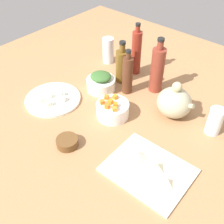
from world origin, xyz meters
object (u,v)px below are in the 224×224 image
object	(u,v)px
bowl_carrots	(113,110)
drinking_glass_0	(108,50)
plate_tofu	(53,99)
bottle_1	(122,65)
bowl_greens	(101,84)
teapot	(174,102)
bowl_small_side	(67,142)
bottle_2	(157,69)
cutting_board	(148,170)
bottle_3	(136,52)
drinking_glass_1	(215,121)
bottle_0	(128,75)

from	to	relation	value
bowl_carrots	drinking_glass_0	world-z (taller)	drinking_glass_0
plate_tofu	drinking_glass_0	distance (cm)	43.06
bottle_1	bowl_greens	bearing A→B (deg)	-102.56
teapot	bottle_1	xyz separation A→B (cm)	(-33.13, 5.50, 2.08)
bowl_small_side	bottle_2	distance (cm)	53.36
cutting_board	bowl_carrots	xyz separation A→B (cm)	(-28.81, 13.98, 2.74)
plate_tofu	bowl_small_side	bearing A→B (deg)	-28.91
bottle_3	drinking_glass_0	size ratio (longest dim) A/B	1.91
plate_tofu	bottle_1	xyz separation A→B (cm)	(13.69, 33.29, 8.17)
drinking_glass_1	plate_tofu	bearing A→B (deg)	-155.80
bowl_carrots	bowl_small_side	distance (cm)	24.51
bowl_carrots	bottle_2	distance (cm)	29.19
cutting_board	drinking_glass_0	size ratio (longest dim) A/B	2.06
cutting_board	bowl_small_side	bearing A→B (deg)	-161.28
bottle_0	bottle_1	bearing A→B (deg)	144.81
teapot	bottle_0	xyz separation A→B (cm)	(-25.23, -0.07, 2.85)
plate_tofu	bottle_3	xyz separation A→B (cm)	(14.22, 43.90, 11.15)
cutting_board	bottle_2	size ratio (longest dim) A/B	1.07
cutting_board	bowl_small_side	xyz separation A→B (cm)	(-30.70, -10.41, 1.16)
bottle_1	bottle_2	bearing A→B (deg)	14.97
plate_tofu	bottle_3	world-z (taller)	bottle_3
bottle_1	teapot	bearing A→B (deg)	-9.43
bowl_greens	drinking_glass_0	bearing A→B (deg)	123.88
plate_tofu	bottle_2	size ratio (longest dim) A/B	0.95
drinking_glass_0	bottle_3	bearing A→B (deg)	4.72
bowl_carrots	bottle_1	bearing A→B (deg)	121.35
bowl_carrots	bottle_0	bearing A→B (deg)	109.50
cutting_board	bowl_small_side	size ratio (longest dim) A/B	3.40
bottle_3	drinking_glass_0	distance (cm)	18.34
plate_tofu	bottle_0	distance (cm)	36.25
cutting_board	drinking_glass_0	distance (cm)	76.17
plate_tofu	bottle_0	xyz separation A→B (cm)	(21.59, 27.72, 8.94)
bowl_small_side	drinking_glass_1	world-z (taller)	drinking_glass_1
bottle_3	teapot	bearing A→B (deg)	-26.31
teapot	drinking_glass_0	world-z (taller)	teapot
teapot	bottle_1	world-z (taller)	bottle_1
bottle_2	plate_tofu	bearing A→B (deg)	-129.19
plate_tofu	bowl_greens	world-z (taller)	bowl_greens
cutting_board	bowl_carrots	size ratio (longest dim) A/B	2.06
cutting_board	bowl_small_side	world-z (taller)	bowl_small_side
bottle_0	teapot	bearing A→B (deg)	0.15
bowl_greens	drinking_glass_1	size ratio (longest dim) A/B	1.19
bottle_0	bottle_1	distance (cm)	9.70
cutting_board	plate_tofu	distance (cm)	56.78
bowl_small_side	bottle_1	xyz separation A→B (cm)	(-12.26, 47.62, 7.11)
cutting_board	bottle_2	distance (cm)	50.32
bowl_small_side	teapot	distance (cm)	47.27
teapot	bowl_carrots	bearing A→B (deg)	-136.95
bowl_small_side	bottle_0	bearing A→B (deg)	95.92
bowl_greens	drinking_glass_1	xyz separation A→B (cm)	(53.70, 8.04, 2.92)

